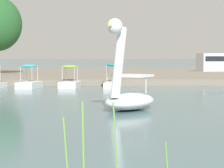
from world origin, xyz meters
name	(u,v)px	position (x,y,z in m)	size (l,w,h in m)	color
shore_bank_far	(79,74)	(0.00, 37.85, 0.21)	(112.26, 26.87, 0.41)	slate
swan_boat	(128,92)	(2.92, 11.45, 0.65)	(2.62, 2.92, 3.23)	white
pedal_boat_teal	(113,81)	(2.74, 22.51, 0.45)	(1.19, 1.91, 1.51)	white
pedal_boat_lime	(70,80)	(0.08, 23.06, 0.44)	(1.34, 2.24, 1.39)	white
pedal_boat_cyan	(29,81)	(-2.37, 22.54, 0.45)	(1.47, 2.13, 1.45)	white
parked_van	(221,61)	(14.42, 40.14, 1.39)	(4.98, 2.79, 1.81)	silver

